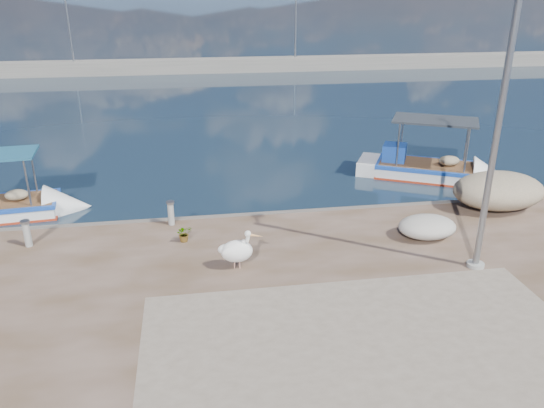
{
  "coord_description": "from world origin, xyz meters",
  "views": [
    {
      "loc": [
        -2.27,
        -10.36,
        7.12
      ],
      "look_at": [
        0.0,
        3.8,
        1.3
      ],
      "focal_mm": 35.0,
      "sensor_mm": 36.0,
      "label": 1
    }
  ],
  "objects_px": {
    "boat_right": "(428,172)",
    "pelican": "(237,251)",
    "lamp_post": "(495,142)",
    "bollard_near": "(171,212)"
  },
  "relations": [
    {
      "from": "boat_right",
      "to": "pelican",
      "type": "distance_m",
      "value": 11.21
    },
    {
      "from": "lamp_post",
      "to": "boat_right",
      "type": "bearing_deg",
      "value": 73.33
    },
    {
      "from": "pelican",
      "to": "bollard_near",
      "type": "bearing_deg",
      "value": 135.22
    },
    {
      "from": "pelican",
      "to": "lamp_post",
      "type": "xyz_separation_m",
      "value": [
        6.05,
        -0.85,
        2.8
      ]
    },
    {
      "from": "lamp_post",
      "to": "bollard_near",
      "type": "bearing_deg",
      "value": 153.46
    },
    {
      "from": "boat_right",
      "to": "lamp_post",
      "type": "distance_m",
      "value": 9.21
    },
    {
      "from": "boat_right",
      "to": "pelican",
      "type": "xyz_separation_m",
      "value": [
        -8.49,
        -7.28,
        0.78
      ]
    },
    {
      "from": "pelican",
      "to": "lamp_post",
      "type": "bearing_deg",
      "value": 7.73
    },
    {
      "from": "boat_right",
      "to": "bollard_near",
      "type": "relative_size",
      "value": 8.06
    },
    {
      "from": "boat_right",
      "to": "bollard_near",
      "type": "xyz_separation_m",
      "value": [
        -10.2,
        -4.25,
        0.69
      ]
    }
  ]
}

